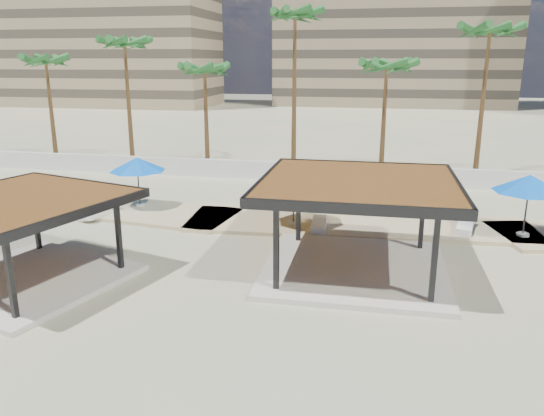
{
  "coord_description": "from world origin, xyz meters",
  "views": [
    {
      "loc": [
        2.85,
        -17.04,
        7.59
      ],
      "look_at": [
        -1.57,
        4.47,
        1.4
      ],
      "focal_mm": 35.0,
      "sensor_mm": 36.0,
      "label": 1
    }
  ],
  "objects_px": {
    "lounger_b": "(319,224)",
    "lounger_c": "(465,226)",
    "lounger_a": "(99,211)",
    "pavilion_west": "(23,232)",
    "pavilion_central": "(357,217)"
  },
  "relations": [
    {
      "from": "lounger_b",
      "to": "lounger_c",
      "type": "xyz_separation_m",
      "value": [
        6.46,
        0.99,
        0.01
      ]
    },
    {
      "from": "pavilion_central",
      "to": "pavilion_west",
      "type": "bearing_deg",
      "value": -163.86
    },
    {
      "from": "pavilion_central",
      "to": "lounger_c",
      "type": "height_order",
      "value": "pavilion_central"
    },
    {
      "from": "lounger_a",
      "to": "lounger_c",
      "type": "height_order",
      "value": "lounger_a"
    },
    {
      "from": "lounger_a",
      "to": "lounger_b",
      "type": "xyz_separation_m",
      "value": [
        10.88,
        -0.01,
        -0.02
      ]
    },
    {
      "from": "pavilion_west",
      "to": "lounger_b",
      "type": "distance_m",
      "value": 12.17
    },
    {
      "from": "lounger_a",
      "to": "lounger_c",
      "type": "bearing_deg",
      "value": -75.79
    },
    {
      "from": "lounger_b",
      "to": "lounger_c",
      "type": "height_order",
      "value": "lounger_c"
    },
    {
      "from": "pavilion_central",
      "to": "lounger_c",
      "type": "relative_size",
      "value": 3.3
    },
    {
      "from": "lounger_c",
      "to": "lounger_a",
      "type": "bearing_deg",
      "value": 105.77
    },
    {
      "from": "lounger_b",
      "to": "pavilion_central",
      "type": "bearing_deg",
      "value": -159.3
    },
    {
      "from": "lounger_c",
      "to": "lounger_b",
      "type": "bearing_deg",
      "value": 111.25
    },
    {
      "from": "pavilion_central",
      "to": "pavilion_west",
      "type": "relative_size",
      "value": 0.92
    },
    {
      "from": "lounger_a",
      "to": "lounger_b",
      "type": "distance_m",
      "value": 10.88
    },
    {
      "from": "lounger_b",
      "to": "pavilion_west",
      "type": "bearing_deg",
      "value": 127.0
    }
  ]
}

